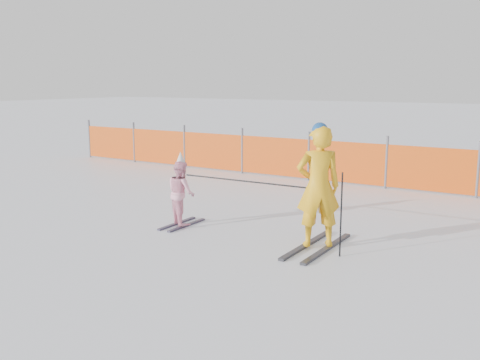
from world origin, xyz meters
name	(u,v)px	position (x,y,z in m)	size (l,w,h in m)	color
ground	(222,251)	(0.00, 0.00, 0.00)	(120.00, 120.00, 0.00)	white
adult	(318,187)	(1.14, 0.89, 0.95)	(0.79, 1.70, 1.91)	black
child	(181,192)	(-1.42, 0.82, 0.60)	(0.68, 1.00, 1.31)	black
ski_poles	(276,192)	(0.46, 0.80, 0.81)	(2.89, 0.22, 1.24)	black
safety_fence	(310,159)	(-1.34, 5.99, 0.56)	(16.13, 0.06, 1.25)	#595960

